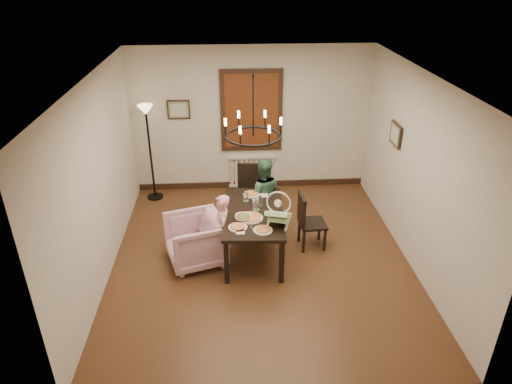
{
  "coord_description": "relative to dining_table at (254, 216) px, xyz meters",
  "views": [
    {
      "loc": [
        -0.45,
        -5.81,
        4.15
      ],
      "look_at": [
        -0.06,
        0.21,
        1.05
      ],
      "focal_mm": 32.0,
      "sensor_mm": 36.0,
      "label": 1
    }
  ],
  "objects": [
    {
      "name": "room_shell",
      "position": [
        0.1,
        0.21,
        0.74
      ],
      "size": [
        4.51,
        5.0,
        2.81
      ],
      "color": "#512D1B",
      "rests_on": "ground"
    },
    {
      "name": "drinking_glass",
      "position": [
        0.02,
        -0.02,
        0.16
      ],
      "size": [
        0.07,
        0.07,
        0.15
      ],
      "primitive_type": "cylinder",
      "color": "silver",
      "rests_on": "dining_table"
    },
    {
      "name": "seated_man",
      "position": [
        0.2,
        0.75,
        -0.13
      ],
      "size": [
        0.53,
        0.42,
        1.05
      ],
      "primitive_type": "imported",
      "rotation": [
        0.0,
        0.0,
        3.1
      ],
      "color": "#39614B",
      "rests_on": "room_shell"
    },
    {
      "name": "pizza_platter",
      "position": [
        -0.05,
        -0.21,
        0.1
      ],
      "size": [
        0.35,
        0.35,
        0.04
      ],
      "primitive_type": "cylinder",
      "color": "tan",
      "rests_on": "dining_table"
    },
    {
      "name": "radiator",
      "position": [
        0.1,
        2.32,
        -0.31
      ],
      "size": [
        0.92,
        0.12,
        0.62
      ],
      "primitive_type": null,
      "color": "silver",
      "rests_on": "room_shell"
    },
    {
      "name": "floor_lamp",
      "position": [
        -1.8,
        1.99,
        0.24
      ],
      "size": [
        0.3,
        0.3,
        1.8
      ],
      "primitive_type": null,
      "color": "black",
      "rests_on": "room_shell"
    },
    {
      "name": "dining_table",
      "position": [
        0.0,
        0.0,
        0.0
      ],
      "size": [
        0.97,
        1.63,
        0.75
      ],
      "rotation": [
        0.0,
        0.0,
        -0.05
      ],
      "color": "black",
      "rests_on": "room_shell"
    },
    {
      "name": "chair_far",
      "position": [
        -0.01,
        1.11,
        -0.17
      ],
      "size": [
        0.47,
        0.47,
        0.98
      ],
      "primitive_type": null,
      "rotation": [
        0.0,
        0.0,
        -0.1
      ],
      "color": "black",
      "rests_on": "room_shell"
    },
    {
      "name": "picture_back",
      "position": [
        -1.25,
        2.31,
        0.99
      ],
      "size": [
        0.42,
        0.03,
        0.36
      ],
      "primitive_type": "cube",
      "color": "black",
      "rests_on": "room_shell"
    },
    {
      "name": "baby_bouncer",
      "position": [
        0.34,
        -0.36,
        0.25
      ],
      "size": [
        0.52,
        0.61,
        0.34
      ],
      "primitive_type": null,
      "rotation": [
        0.0,
        0.0,
        -0.3
      ],
      "color": "#B1DF9A",
      "rests_on": "dining_table"
    },
    {
      "name": "armchair",
      "position": [
        -0.89,
        -0.16,
        -0.28
      ],
      "size": [
        1.03,
        1.01,
        0.75
      ],
      "primitive_type": "imported",
      "rotation": [
        0.0,
        0.0,
        -1.27
      ],
      "color": "#D7A4B5",
      "rests_on": "room_shell"
    },
    {
      "name": "elderly_woman",
      "position": [
        -0.48,
        -0.22,
        -0.19
      ],
      "size": [
        0.26,
        0.36,
        0.94
      ],
      "primitive_type": "imported",
      "rotation": [
        0.0,
        0.0,
        -1.48
      ],
      "color": "pink",
      "rests_on": "room_shell"
    },
    {
      "name": "window_blinds",
      "position": [
        0.1,
        2.3,
        0.94
      ],
      "size": [
        1.0,
        0.03,
        1.4
      ],
      "primitive_type": "cube",
      "color": "#582211",
      "rests_on": "room_shell"
    },
    {
      "name": "picture_right",
      "position": [
        2.31,
        0.74,
        0.99
      ],
      "size": [
        0.03,
        0.42,
        0.36
      ],
      "primitive_type": "cube",
      "rotation": [
        0.0,
        0.0,
        1.57
      ],
      "color": "black",
      "rests_on": "room_shell"
    },
    {
      "name": "salad_bowl",
      "position": [
        -0.16,
        -0.22,
        0.12
      ],
      "size": [
        0.29,
        0.29,
        0.07
      ],
      "primitive_type": "imported",
      "color": "white",
      "rests_on": "dining_table"
    },
    {
      "name": "chandelier",
      "position": [
        -0.0,
        0.0,
        1.29
      ],
      "size": [
        0.8,
        0.8,
        0.04
      ],
      "primitive_type": "torus",
      "color": "black",
      "rests_on": "room_shell"
    },
    {
      "name": "chair_right",
      "position": [
        0.94,
        0.14,
        -0.19
      ],
      "size": [
        0.44,
        0.44,
        0.94
      ],
      "primitive_type": null,
      "rotation": [
        0.0,
        0.0,
        1.64
      ],
      "color": "black",
      "rests_on": "room_shell"
    }
  ]
}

